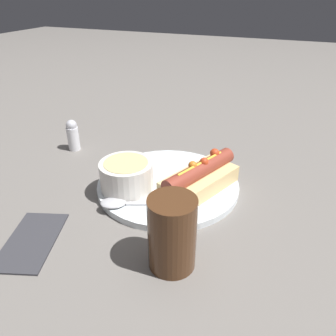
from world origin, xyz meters
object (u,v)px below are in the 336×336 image
hot_dog (199,178)px  drinking_glass (172,233)px  soup_bowl (127,174)px  spoon (124,203)px  salt_shaker (73,135)px

hot_dog → drinking_glass: size_ratio=1.55×
hot_dog → soup_bowl: (-0.05, 0.12, 0.01)m
spoon → drinking_glass: (-0.08, -0.12, 0.04)m
drinking_glass → soup_bowl: bearing=47.1°
drinking_glass → salt_shaker: size_ratio=1.47×
spoon → salt_shaker: size_ratio=2.11×
drinking_glass → salt_shaker: bearing=54.3°
drinking_glass → salt_shaker: drinking_glass is taller
drinking_glass → salt_shaker: (0.25, 0.34, -0.02)m
soup_bowl → spoon: size_ratio=0.63×
spoon → drinking_glass: drinking_glass is taller
hot_dog → soup_bowl: 0.13m
salt_shaker → hot_dog: bearing=-102.0°
drinking_glass → salt_shaker: 0.42m
soup_bowl → spoon: bearing=-158.6°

